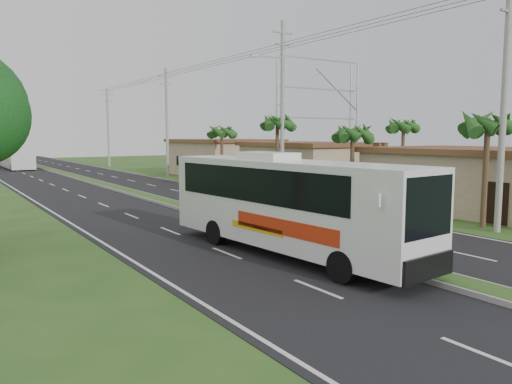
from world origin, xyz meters
TOP-DOWN VIEW (x-y plane):
  - ground at (0.00, 0.00)m, footprint 180.00×180.00m
  - road_asphalt at (0.00, 20.00)m, footprint 14.00×160.00m
  - median_strip at (0.00, 20.00)m, footprint 1.20×160.00m
  - lane_edge_left at (-6.70, 20.00)m, footprint 0.12×160.00m
  - lane_edge_right at (6.70, 20.00)m, footprint 0.12×160.00m
  - shop_near at (14.00, 6.00)m, footprint 8.60×12.60m
  - shop_mid at (14.00, 22.00)m, footprint 7.60×10.60m
  - shop_far at (14.00, 36.00)m, footprint 8.60×11.60m
  - palm_verge_a at (9.00, 3.00)m, footprint 2.40×2.40m
  - palm_verge_b at (9.40, 12.00)m, footprint 2.40×2.40m
  - palm_verge_c at (8.80, 19.00)m, footprint 2.40×2.40m
  - palm_verge_d at (9.30, 28.00)m, footprint 2.40×2.40m
  - palm_behind_shop at (17.50, 15.00)m, footprint 2.40×2.40m
  - utility_pole_a at (8.50, 2.00)m, footprint 1.60×0.28m
  - utility_pole_b at (8.47, 18.00)m, footprint 3.20×0.28m
  - utility_pole_c at (8.50, 38.00)m, footprint 1.60×0.28m
  - utility_pole_d at (8.50, 58.00)m, footprint 1.60×0.28m
  - billboard_lattice at (22.00, 30.00)m, footprint 10.18×1.18m
  - coach_bus_main at (-1.80, 3.71)m, footprint 3.25×11.34m
  - coach_bus_far at (-2.86, 60.07)m, footprint 2.74×12.32m
  - motorcyclist at (-0.45, 2.47)m, footprint 1.61×0.46m

SIDE VIEW (x-z plane):
  - ground at x=0.00m, z-range 0.00..0.00m
  - lane_edge_left at x=-6.70m, z-range 0.00..0.00m
  - lane_edge_right at x=6.70m, z-range 0.00..0.00m
  - road_asphalt at x=0.00m, z-range 0.00..0.02m
  - median_strip at x=0.00m, z-range 0.01..0.20m
  - motorcyclist at x=-0.45m, z-range -0.30..1.87m
  - shop_near at x=14.00m, z-range 0.02..3.54m
  - shop_mid at x=14.00m, z-range 0.02..3.69m
  - shop_far at x=14.00m, z-range 0.02..3.84m
  - coach_bus_main at x=-1.80m, z-range 0.18..3.80m
  - coach_bus_far at x=-2.86m, z-range 0.24..3.83m
  - palm_verge_b at x=9.40m, z-range 1.83..6.88m
  - palm_verge_d at x=9.30m, z-range 1.92..7.17m
  - palm_verge_a at x=9.00m, z-range 2.02..7.47m
  - palm_behind_shop at x=17.50m, z-range 2.11..7.76m
  - palm_verge_c at x=8.80m, z-range 2.20..8.05m
  - utility_pole_d at x=8.50m, z-range 0.17..10.67m
  - utility_pole_a at x=8.50m, z-range 0.17..11.17m
  - utility_pole_c at x=8.50m, z-range 0.17..11.17m
  - utility_pole_b at x=8.47m, z-range 0.26..12.26m
  - billboard_lattice at x=22.00m, z-range 0.79..12.86m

